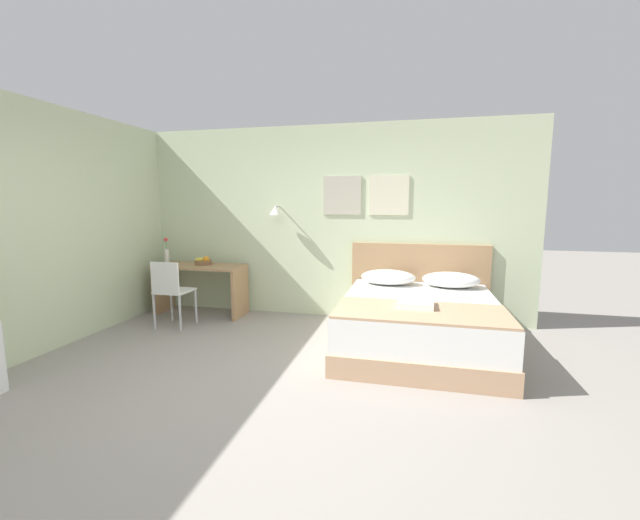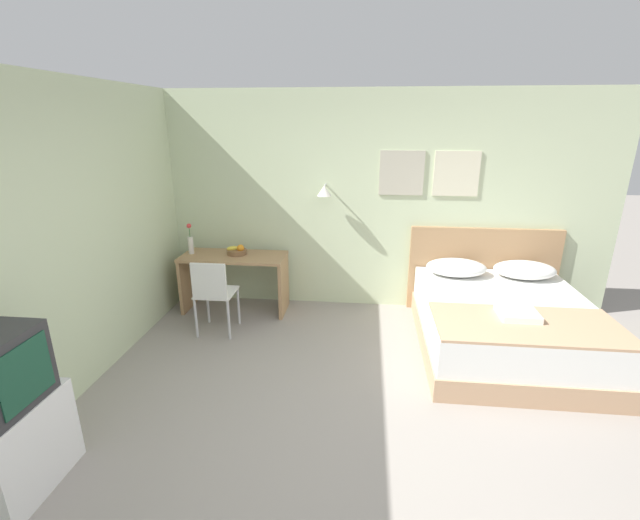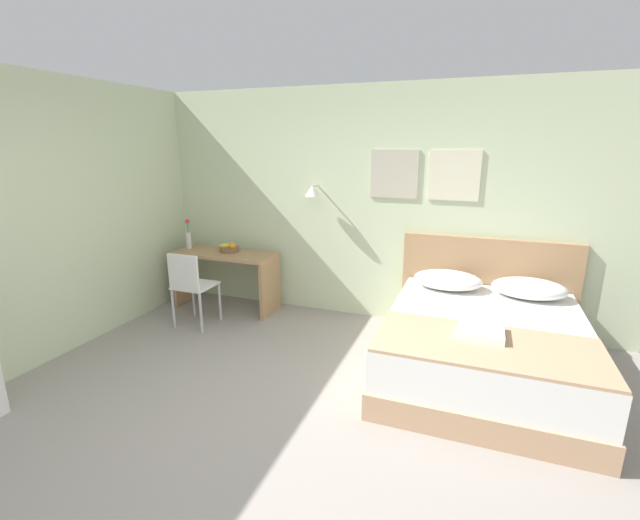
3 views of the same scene
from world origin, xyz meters
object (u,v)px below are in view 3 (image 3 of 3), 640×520
object	(u,v)px
fruit_bowl	(229,248)
flower_vase	(189,237)
pillow_right	(529,288)
headboard	(486,287)
pillow_left	(448,280)
throw_blanket	(487,345)
desk	(226,268)
desk_chair	(190,283)
bed	(483,348)
folded_towel_near_foot	(481,332)

from	to	relation	value
fruit_bowl	flower_vase	distance (m)	0.58
pillow_right	fruit_bowl	world-z (taller)	fruit_bowl
pillow_right	flower_vase	distance (m)	3.97
headboard	flower_vase	size ratio (longest dim) A/B	4.69
pillow_left	pillow_right	bearing A→B (deg)	0.00
throw_blanket	pillow_right	bearing A→B (deg)	73.21
pillow_right	desk	xyz separation A→B (m)	(-3.43, -0.01, -0.15)
desk_chair	flower_vase	world-z (taller)	flower_vase
throw_blanket	flower_vase	distance (m)	3.81
bed	desk_chair	bearing A→B (deg)	179.63
headboard	flower_vase	world-z (taller)	flower_vase
throw_blanket	folded_towel_near_foot	xyz separation A→B (m)	(-0.05, 0.14, 0.04)
headboard	flower_vase	bearing A→B (deg)	-175.09
bed	pillow_left	bearing A→B (deg)	118.60
pillow_left	folded_towel_near_foot	world-z (taller)	pillow_left
bed	flower_vase	size ratio (longest dim) A/B	5.15
bed	folded_towel_near_foot	distance (m)	0.55
pillow_left	fruit_bowl	distance (m)	2.63
pillow_right	folded_towel_near_foot	distance (m)	1.21
desk_chair	flower_vase	bearing A→B (deg)	126.37
pillow_right	desk	distance (m)	3.43
pillow_left	throw_blanket	size ratio (longest dim) A/B	0.43
folded_towel_near_foot	desk	size ratio (longest dim) A/B	0.26
throw_blanket	desk_chair	size ratio (longest dim) A/B	1.85
bed	pillow_right	xyz separation A→B (m)	(0.38, 0.70, 0.38)
folded_towel_near_foot	desk_chair	distance (m)	3.07
desk	fruit_bowl	size ratio (longest dim) A/B	5.02
folded_towel_near_foot	throw_blanket	bearing A→B (deg)	-71.31
bed	headboard	distance (m)	1.04
headboard	throw_blanket	bearing A→B (deg)	-90.00
pillow_left	desk	xyz separation A→B (m)	(-2.66, -0.01, -0.15)
desk	fruit_bowl	world-z (taller)	fruit_bowl
fruit_bowl	pillow_right	bearing A→B (deg)	-0.65
bed	throw_blanket	world-z (taller)	throw_blanket
folded_towel_near_foot	fruit_bowl	xyz separation A→B (m)	(-2.97, 1.17, 0.14)
headboard	pillow_right	world-z (taller)	headboard
desk	fruit_bowl	distance (m)	0.26
pillow_right	fruit_bowl	bearing A→B (deg)	179.35
desk	desk_chair	xyz separation A→B (m)	(-0.03, -0.67, 0.01)
fruit_bowl	desk_chair	bearing A→B (deg)	-95.35
pillow_left	desk_chair	xyz separation A→B (m)	(-2.70, -0.68, -0.13)
bed	headboard	size ratio (longest dim) A/B	1.10
folded_towel_near_foot	desk_chair	bearing A→B (deg)	171.57
throw_blanket	folded_towel_near_foot	bearing A→B (deg)	108.69
pillow_right	desk_chair	size ratio (longest dim) A/B	0.79
folded_towel_near_foot	desk	distance (m)	3.20
headboard	pillow_left	world-z (taller)	headboard
pillow_left	folded_towel_near_foot	xyz separation A→B (m)	(0.34, -1.13, -0.04)
flower_vase	desk	bearing A→B (deg)	-1.28
desk_chair	fruit_bowl	xyz separation A→B (m)	(0.07, 0.72, 0.24)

